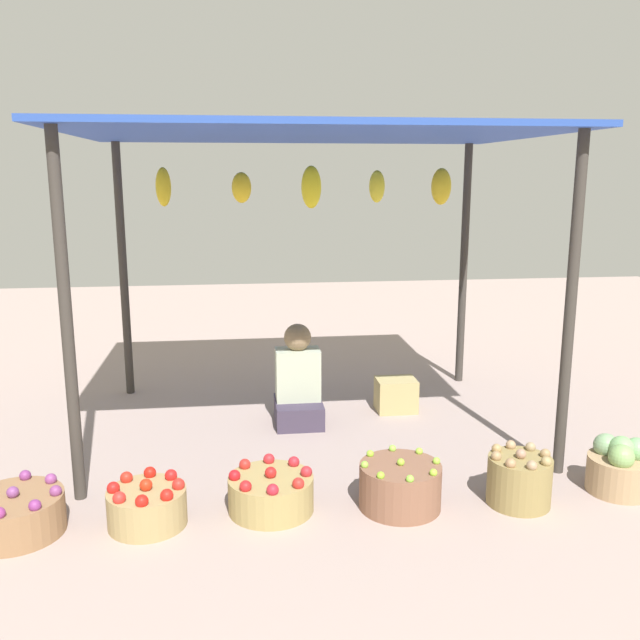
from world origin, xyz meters
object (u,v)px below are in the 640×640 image
at_px(basket_purple_onions, 15,514).
at_px(basket_red_tomatoes, 147,506).
at_px(vendor_person, 298,385).
at_px(basket_limes, 400,486).
at_px(wooden_crate_near_vendor, 396,395).
at_px(basket_red_apples, 271,492).
at_px(basket_potatoes, 519,479).
at_px(basket_cabbages, 620,467).

relative_size(basket_purple_onions, basket_red_tomatoes, 1.20).
bearing_deg(vendor_person, basket_limes, -72.45).
bearing_deg(wooden_crate_near_vendor, vendor_person, -168.88).
bearing_deg(basket_purple_onions, basket_red_apples, 3.68).
xyz_separation_m(basket_red_apples, basket_potatoes, (1.45, -0.09, 0.04)).
relative_size(basket_red_apples, basket_potatoes, 1.33).
xyz_separation_m(basket_red_apples, basket_limes, (0.75, -0.05, 0.02)).
xyz_separation_m(basket_red_tomatoes, basket_potatoes, (2.13, -0.01, 0.04)).
xyz_separation_m(basket_red_apples, basket_cabbages, (2.12, -0.02, 0.05)).
bearing_deg(vendor_person, basket_purple_onions, -138.15).
bearing_deg(basket_limes, wooden_crate_near_vendor, 77.55).
xyz_separation_m(vendor_person, basket_purple_onions, (-1.67, -1.49, -0.19)).
bearing_deg(basket_potatoes, vendor_person, 127.82).
distance_m(basket_purple_onions, wooden_crate_near_vendor, 2.98).
relative_size(vendor_person, basket_red_tomatoes, 1.80).
bearing_deg(basket_limes, basket_red_apples, 176.05).
xyz_separation_m(basket_potatoes, wooden_crate_near_vendor, (-0.35, 1.66, -0.02)).
relative_size(basket_purple_onions, basket_potatoes, 1.40).
distance_m(vendor_person, basket_purple_onions, 2.24).
bearing_deg(basket_red_tomatoes, wooden_crate_near_vendor, 42.60).
distance_m(basket_limes, basket_cabbages, 1.37).
distance_m(vendor_person, basket_potatoes, 1.90).
height_order(basket_potatoes, basket_cabbages, basket_cabbages).
height_order(vendor_person, basket_purple_onions, vendor_person).
height_order(vendor_person, basket_limes, vendor_person).
height_order(basket_limes, basket_cabbages, basket_cabbages).
relative_size(basket_red_tomatoes, wooden_crate_near_vendor, 1.35).
distance_m(basket_purple_onions, basket_cabbages, 3.50).
bearing_deg(basket_purple_onions, basket_red_tomatoes, 0.65).
relative_size(basket_red_apples, basket_cabbages, 1.29).
bearing_deg(basket_red_tomatoes, vendor_person, 56.78).
bearing_deg(vendor_person, basket_cabbages, -37.88).
bearing_deg(wooden_crate_near_vendor, basket_potatoes, -78.22).
bearing_deg(wooden_crate_near_vendor, basket_red_tomatoes, -137.40).
bearing_deg(basket_limes, basket_purple_onions, -179.00).
height_order(basket_purple_onions, wooden_crate_near_vendor, basket_purple_onions).
distance_m(basket_red_apples, wooden_crate_near_vendor, 1.91).
bearing_deg(basket_red_apples, basket_limes, -3.95).
bearing_deg(basket_potatoes, wooden_crate_near_vendor, 101.78).
relative_size(basket_red_tomatoes, basket_limes, 0.91).
bearing_deg(basket_potatoes, basket_red_tomatoes, 179.63).
bearing_deg(basket_red_apples, basket_red_tomatoes, -173.28).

